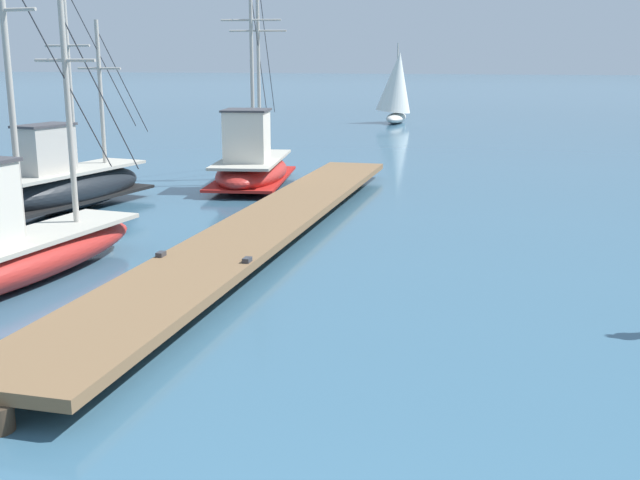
{
  "coord_description": "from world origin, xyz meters",
  "views": [
    {
      "loc": [
        1.11,
        -2.99,
        3.83
      ],
      "look_at": [
        -1.91,
        6.83,
        1.4
      ],
      "focal_mm": 43.1,
      "sensor_mm": 36.0,
      "label": 1
    }
  ],
  "objects_px": {
    "fishing_boat_1": "(2,249)",
    "distant_sailboat": "(396,87)",
    "fishing_boat_2": "(251,164)",
    "fishing_boat_0": "(68,183)"
  },
  "relations": [
    {
      "from": "fishing_boat_1",
      "to": "distant_sailboat",
      "type": "xyz_separation_m",
      "value": [
        -0.61,
        36.21,
        1.46
      ]
    },
    {
      "from": "fishing_boat_2",
      "to": "fishing_boat_1",
      "type": "bearing_deg",
      "value": -90.04
    },
    {
      "from": "fishing_boat_1",
      "to": "fishing_boat_2",
      "type": "xyz_separation_m",
      "value": [
        0.01,
        11.22,
        0.02
      ]
    },
    {
      "from": "fishing_boat_1",
      "to": "distant_sailboat",
      "type": "relative_size",
      "value": 1.51
    },
    {
      "from": "distant_sailboat",
      "to": "fishing_boat_2",
      "type": "bearing_deg",
      "value": -88.58
    },
    {
      "from": "fishing_boat_0",
      "to": "fishing_boat_2",
      "type": "relative_size",
      "value": 0.83
    },
    {
      "from": "fishing_boat_2",
      "to": "distant_sailboat",
      "type": "height_order",
      "value": "fishing_boat_2"
    },
    {
      "from": "fishing_boat_1",
      "to": "distant_sailboat",
      "type": "height_order",
      "value": "fishing_boat_1"
    },
    {
      "from": "fishing_boat_0",
      "to": "distant_sailboat",
      "type": "bearing_deg",
      "value": 85.24
    },
    {
      "from": "distant_sailboat",
      "to": "fishing_boat_0",
      "type": "bearing_deg",
      "value": -94.76
    }
  ]
}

